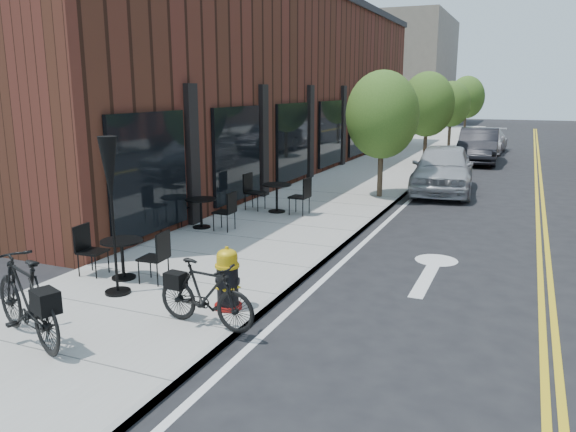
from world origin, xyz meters
The scene contains 18 objects.
ground centered at (0.00, 0.00, 0.00)m, with size 120.00×120.00×0.00m, color black.
sidewalk_near centered at (-2.00, 10.00, 0.06)m, with size 4.00×70.00×0.12m, color #9E9B93.
building_near centered at (-6.50, 14.00, 3.50)m, with size 5.00×28.00×7.00m, color #432215.
bg_building_left centered at (-8.00, 48.00, 5.00)m, with size 8.00×14.00×10.00m, color #726656.
tree_near_a centered at (-0.60, 9.00, 2.60)m, with size 2.20×2.20×3.81m.
tree_near_b centered at (-0.60, 17.00, 2.71)m, with size 2.30×2.30×3.98m.
tree_near_c centered at (-0.60, 25.00, 2.53)m, with size 2.10×2.10×3.67m.
tree_near_d centered at (-0.60, 33.00, 2.79)m, with size 2.40×2.40×4.11m.
fire_hydrant centered at (-0.49, -0.83, 0.58)m, with size 0.49×0.49×0.97m.
bicycle_left centered at (-2.35, -2.85, 0.71)m, with size 0.55×1.96×1.18m, color black.
bicycle_right centered at (-0.44, -1.53, 0.60)m, with size 0.45×1.59×0.96m, color black.
bistro_set_a centered at (-2.85, -0.34, 0.57)m, with size 1.69×0.77×0.90m.
bistro_set_b centered at (-3.54, 3.37, 0.58)m, with size 1.69×0.73×0.92m.
bistro_set_c centered at (-2.60, 5.69, 0.62)m, with size 1.85×0.84×0.99m.
patio_umbrella centered at (-2.46, -0.97, 1.95)m, with size 0.41×0.41×2.55m.
parked_car_a centered at (0.99, 11.12, 0.80)m, with size 1.89×4.70×1.60m, color #A9ABB1.
parked_car_b centered at (1.42, 19.57, 0.79)m, with size 1.68×4.82×1.59m, color black.
parked_car_c centered at (1.50, 24.20, 0.63)m, with size 1.78×4.37×1.27m, color silver.
Camera 1 is at (3.48, -7.84, 3.38)m, focal length 35.00 mm.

